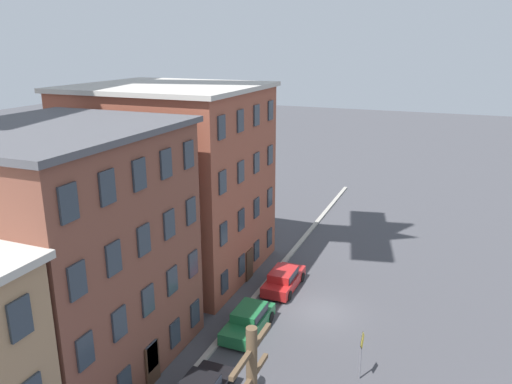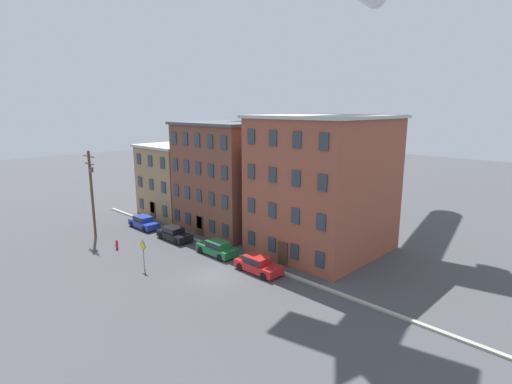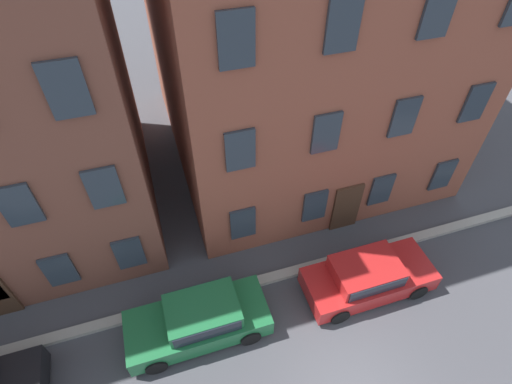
# 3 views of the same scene
# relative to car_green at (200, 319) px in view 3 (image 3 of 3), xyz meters

# --- Properties ---
(kerb_strip) EXTENTS (56.00, 0.36, 0.16)m
(kerb_strip) POSITION_rel_car_green_xyz_m (3.66, 1.10, -0.67)
(kerb_strip) COLOR #9E998E
(kerb_strip) RESTS_ON ground_plane
(car_green) EXTENTS (4.40, 1.92, 1.43)m
(car_green) POSITION_rel_car_green_xyz_m (0.00, 0.00, 0.00)
(car_green) COLOR #1E6638
(car_green) RESTS_ON ground_plane
(car_red) EXTENTS (4.40, 1.92, 1.43)m
(car_red) POSITION_rel_car_green_xyz_m (5.70, -0.20, 0.00)
(car_red) COLOR #B21E1E
(car_red) RESTS_ON ground_plane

